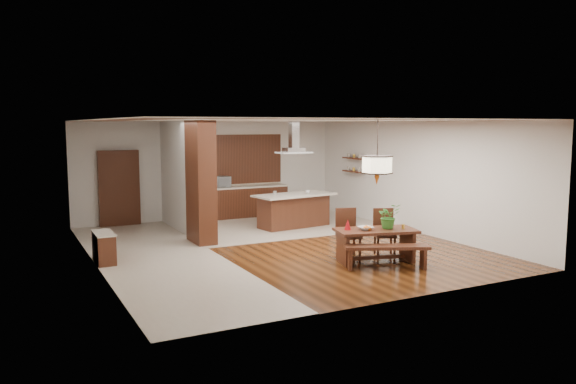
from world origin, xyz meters
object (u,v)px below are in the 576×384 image
foliage_plant (388,216)px  island_cup (308,192)px  hallway_console (104,248)px  kitchen_island (294,210)px  dining_chair_right (385,232)px  dining_table (376,238)px  pendant_lantern (377,152)px  microwave (220,182)px  dining_chair_left (349,233)px  dining_bench (387,257)px  range_hood (294,137)px  fruit_bowl (366,228)px

foliage_plant → island_cup: (0.46, 4.20, 0.03)m
hallway_console → kitchen_island: kitchen_island is taller
dining_chair_right → kitchen_island: dining_chair_right is taller
dining_table → island_cup: island_cup is taller
pendant_lantern → microwave: pendant_lantern is taller
hallway_console → dining_chair_left: bearing=-21.7°
hallway_console → microwave: size_ratio=1.51×
dining_bench → pendant_lantern: 2.10m
hallway_console → dining_table: (4.97, -2.45, 0.18)m
dining_chair_left → foliage_plant: 0.94m
dining_table → foliage_plant: foliage_plant is taller
dining_table → range_hood: (0.34, 4.24, 1.97)m
microwave → dining_chair_left: bearing=-85.9°
hallway_console → foliage_plant: foliage_plant is taller
range_hood → microwave: size_ratio=1.55×
fruit_bowl → hallway_console: bearing=152.8°
hallway_console → range_hood: size_ratio=0.98×
pendant_lantern → hallway_console: bearing=153.7°
dining_chair_right → pendant_lantern: 1.86m
hallway_console → microwave: microwave is taller
pendant_lantern → island_cup: (0.73, 4.15, -1.28)m
hallway_console → kitchen_island: size_ratio=0.38×
dining_table → range_hood: 4.69m
kitchen_island → dining_bench: bearing=-103.5°
hallway_console → dining_chair_left: dining_chair_left is taller
dining_chair_right → fruit_bowl: 0.87m
dining_bench → kitchen_island: 4.84m
dining_chair_right → foliage_plant: size_ratio=1.94×
foliage_plant → dining_bench: bearing=-129.1°
dining_bench → dining_chair_right: (0.66, 0.95, 0.27)m
dining_chair_left → foliage_plant: foliage_plant is taller
dining_table → foliage_plant: bearing=-11.0°
microwave → dining_table: bearing=-84.2°
range_hood → dining_chair_right: bearing=-87.4°
foliage_plant → range_hood: (0.07, 4.30, 1.53)m
dining_table → island_cup: size_ratio=15.65×
fruit_bowl → microwave: microwave is taller
kitchen_island → island_cup: bearing=-20.7°
hallway_console → foliage_plant: (5.24, -2.51, 0.62)m
pendant_lantern → fruit_bowl: 1.55m
foliage_plant → microwave: size_ratio=0.88×
kitchen_island → hallway_console: bearing=-169.1°
fruit_bowl → island_cup: island_cup is taller
dining_chair_left → dining_chair_right: dining_chair_left is taller
dining_bench → dining_chair_right: bearing=55.0°
dining_bench → island_cup: bearing=79.5°
dining_chair_right → kitchen_island: (-0.17, 3.86, -0.03)m
microwave → dining_chair_right: bearing=-79.0°
hallway_console → dining_bench: bearing=-32.1°
pendant_lantern → foliage_plant: (0.27, -0.05, -1.31)m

